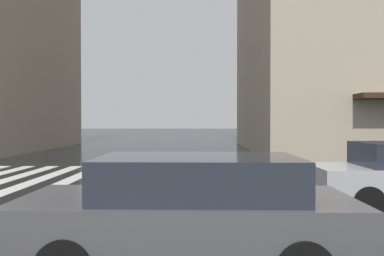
# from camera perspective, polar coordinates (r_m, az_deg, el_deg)

# --- Properties ---
(car_dark_grey) EXTENTS (1.85, 4.10, 1.41)m
(car_dark_grey) POSITION_cam_1_polar(r_m,az_deg,el_deg) (5.06, -0.31, -11.46)
(car_dark_grey) COLOR #4C4C51
(car_dark_grey) RESTS_ON ground_plane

